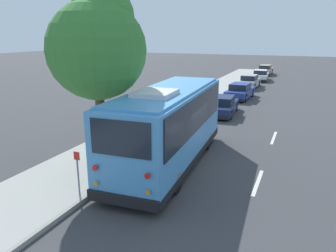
{
  "coord_description": "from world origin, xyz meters",
  "views": [
    {
      "loc": [
        -12.34,
        -4.48,
        5.36
      ],
      "look_at": [
        1.02,
        1.15,
        1.3
      ],
      "focal_mm": 35.0,
      "sensor_mm": 36.0,
      "label": 1
    }
  ],
  "objects_px": {
    "parked_sedan_silver": "(249,82)",
    "sign_post_far": "(112,155)",
    "parked_sedan_white": "(260,76)",
    "parked_sedan_tan": "(265,70)",
    "shuttle_bus": "(169,123)",
    "parked_sedan_navy": "(223,106)",
    "parked_sedan_blue": "(240,91)",
    "sign_post_near": "(78,172)",
    "street_tree": "(98,43)"
  },
  "relations": [
    {
      "from": "parked_sedan_silver",
      "to": "sign_post_far",
      "type": "xyz_separation_m",
      "value": [
        -24.46,
        1.29,
        0.17
      ]
    },
    {
      "from": "parked_sedan_white",
      "to": "parked_sedan_tan",
      "type": "distance_m",
      "value": 6.4
    },
    {
      "from": "shuttle_bus",
      "to": "parked_sedan_navy",
      "type": "bearing_deg",
      "value": -2.63
    },
    {
      "from": "parked_sedan_blue",
      "to": "parked_sedan_silver",
      "type": "height_order",
      "value": "parked_sedan_silver"
    },
    {
      "from": "parked_sedan_silver",
      "to": "parked_sedan_tan",
      "type": "height_order",
      "value": "parked_sedan_silver"
    },
    {
      "from": "parked_sedan_navy",
      "to": "parked_sedan_blue",
      "type": "xyz_separation_m",
      "value": [
        6.26,
        -0.0,
        0.03
      ]
    },
    {
      "from": "parked_sedan_silver",
      "to": "sign_post_near",
      "type": "relative_size",
      "value": 2.96
    },
    {
      "from": "street_tree",
      "to": "sign_post_near",
      "type": "xyz_separation_m",
      "value": [
        -2.78,
        -0.83,
        -4.11
      ]
    },
    {
      "from": "parked_sedan_silver",
      "to": "sign_post_far",
      "type": "height_order",
      "value": "sign_post_far"
    },
    {
      "from": "street_tree",
      "to": "parked_sedan_white",
      "type": "bearing_deg",
      "value": -4.63
    },
    {
      "from": "parked_sedan_silver",
      "to": "sign_post_near",
      "type": "bearing_deg",
      "value": 179.3
    },
    {
      "from": "shuttle_bus",
      "to": "parked_sedan_blue",
      "type": "height_order",
      "value": "shuttle_bus"
    },
    {
      "from": "parked_sedan_blue",
      "to": "street_tree",
      "type": "height_order",
      "value": "street_tree"
    },
    {
      "from": "parked_sedan_tan",
      "to": "sign_post_far",
      "type": "xyz_separation_m",
      "value": [
        -36.98,
        1.37,
        0.17
      ]
    },
    {
      "from": "parked_sedan_navy",
      "to": "parked_sedan_white",
      "type": "bearing_deg",
      "value": -3.99
    },
    {
      "from": "street_tree",
      "to": "sign_post_near",
      "type": "height_order",
      "value": "street_tree"
    },
    {
      "from": "parked_sedan_tan",
      "to": "street_tree",
      "type": "xyz_separation_m",
      "value": [
        -36.32,
        2.2,
        4.41
      ]
    },
    {
      "from": "parked_sedan_white",
      "to": "street_tree",
      "type": "xyz_separation_m",
      "value": [
        -29.93,
        2.43,
        4.44
      ]
    },
    {
      "from": "parked_sedan_blue",
      "to": "parked_sedan_silver",
      "type": "relative_size",
      "value": 1.01
    },
    {
      "from": "parked_sedan_navy",
      "to": "parked_sedan_tan",
      "type": "xyz_separation_m",
      "value": [
        25.27,
        0.19,
        0.03
      ]
    },
    {
      "from": "parked_sedan_navy",
      "to": "street_tree",
      "type": "height_order",
      "value": "street_tree"
    },
    {
      "from": "parked_sedan_blue",
      "to": "parked_sedan_navy",
      "type": "bearing_deg",
      "value": -176.87
    },
    {
      "from": "parked_sedan_blue",
      "to": "parked_sedan_white",
      "type": "height_order",
      "value": "parked_sedan_blue"
    },
    {
      "from": "parked_sedan_navy",
      "to": "sign_post_near",
      "type": "bearing_deg",
      "value": 169.7
    },
    {
      "from": "parked_sedan_white",
      "to": "street_tree",
      "type": "relative_size",
      "value": 0.6
    },
    {
      "from": "parked_sedan_white",
      "to": "sign_post_far",
      "type": "distance_m",
      "value": 30.63
    },
    {
      "from": "parked_sedan_tan",
      "to": "street_tree",
      "type": "height_order",
      "value": "street_tree"
    },
    {
      "from": "parked_sedan_silver",
      "to": "street_tree",
      "type": "xyz_separation_m",
      "value": [
        -23.8,
        2.12,
        4.41
      ]
    },
    {
      "from": "parked_sedan_silver",
      "to": "parked_sedan_white",
      "type": "relative_size",
      "value": 1.02
    },
    {
      "from": "street_tree",
      "to": "sign_post_far",
      "type": "bearing_deg",
      "value": -128.3
    },
    {
      "from": "shuttle_bus",
      "to": "parked_sedan_silver",
      "type": "relative_size",
      "value": 2.01
    },
    {
      "from": "sign_post_near",
      "to": "parked_sedan_navy",
      "type": "bearing_deg",
      "value": -6.42
    },
    {
      "from": "parked_sedan_blue",
      "to": "sign_post_near",
      "type": "distance_m",
      "value": 20.15
    },
    {
      "from": "parked_sedan_blue",
      "to": "parked_sedan_tan",
      "type": "distance_m",
      "value": 19.02
    },
    {
      "from": "parked_sedan_navy",
      "to": "parked_sedan_blue",
      "type": "bearing_deg",
      "value": -3.91
    },
    {
      "from": "parked_sedan_blue",
      "to": "street_tree",
      "type": "xyz_separation_m",
      "value": [
        -17.31,
        2.39,
        4.41
      ]
    },
    {
      "from": "parked_sedan_silver",
      "to": "sign_post_near",
      "type": "height_order",
      "value": "sign_post_near"
    },
    {
      "from": "parked_sedan_silver",
      "to": "parked_sedan_blue",
      "type": "bearing_deg",
      "value": -175.52
    },
    {
      "from": "sign_post_far",
      "to": "sign_post_near",
      "type": "bearing_deg",
      "value": 180.0
    },
    {
      "from": "parked_sedan_tan",
      "to": "sign_post_near",
      "type": "relative_size",
      "value": 3.15
    },
    {
      "from": "parked_sedan_navy",
      "to": "street_tree",
      "type": "relative_size",
      "value": 0.63
    },
    {
      "from": "parked_sedan_navy",
      "to": "parked_sedan_silver",
      "type": "distance_m",
      "value": 12.76
    },
    {
      "from": "sign_post_near",
      "to": "sign_post_far",
      "type": "height_order",
      "value": "sign_post_near"
    },
    {
      "from": "parked_sedan_navy",
      "to": "parked_sedan_white",
      "type": "distance_m",
      "value": 18.88
    },
    {
      "from": "shuttle_bus",
      "to": "parked_sedan_silver",
      "type": "bearing_deg",
      "value": -2.33
    },
    {
      "from": "sign_post_far",
      "to": "parked_sedan_white",
      "type": "bearing_deg",
      "value": -2.98
    },
    {
      "from": "shuttle_bus",
      "to": "parked_sedan_navy",
      "type": "height_order",
      "value": "shuttle_bus"
    },
    {
      "from": "parked_sedan_tan",
      "to": "street_tree",
      "type": "relative_size",
      "value": 0.66
    },
    {
      "from": "parked_sedan_silver",
      "to": "parked_sedan_white",
      "type": "height_order",
      "value": "parked_sedan_silver"
    },
    {
      "from": "parked_sedan_tan",
      "to": "sign_post_far",
      "type": "bearing_deg",
      "value": 178.79
    }
  ]
}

